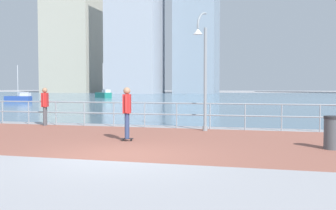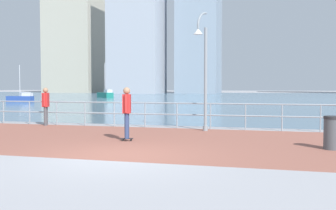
# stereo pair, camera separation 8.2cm
# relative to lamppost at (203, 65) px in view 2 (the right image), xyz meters

# --- Properties ---
(ground) EXTENTS (220.00, 220.00, 0.00)m
(ground) POSITION_rel_lamppost_xyz_m (-1.21, 34.21, -2.55)
(ground) COLOR #9E9EA3
(brick_paving) EXTENTS (28.00, 7.21, 0.01)m
(brick_paving) POSITION_rel_lamppost_xyz_m (-1.21, -2.84, -2.55)
(brick_paving) COLOR #935647
(brick_paving) RESTS_ON ground
(harbor_water) EXTENTS (180.00, 88.00, 0.00)m
(harbor_water) POSITION_rel_lamppost_xyz_m (-1.21, 45.77, -2.55)
(harbor_water) COLOR slate
(harbor_water) RESTS_ON ground
(waterfront_railing) EXTENTS (25.25, 0.06, 1.08)m
(waterfront_railing) POSITION_rel_lamppost_xyz_m (-1.21, 0.77, -1.81)
(waterfront_railing) COLOR #8C99A3
(waterfront_railing) RESTS_ON ground
(lamppost) EXTENTS (0.49, 0.78, 4.62)m
(lamppost) POSITION_rel_lamppost_xyz_m (0.00, 0.00, 0.00)
(lamppost) COLOR gray
(lamppost) RESTS_ON ground
(skateboarder) EXTENTS (0.41, 0.56, 1.72)m
(skateboarder) POSITION_rel_lamppost_xyz_m (-1.92, -3.27, -1.52)
(skateboarder) COLOR black
(skateboarder) RESTS_ON ground
(bystander) EXTENTS (0.32, 0.55, 1.69)m
(bystander) POSITION_rel_lamppost_xyz_m (-7.15, 0.42, -1.56)
(bystander) COLOR #4C4C51
(bystander) RESTS_ON ground
(trash_bin) EXTENTS (0.46, 0.46, 0.93)m
(trash_bin) POSITION_rel_lamppost_xyz_m (4.16, -3.39, -2.08)
(trash_bin) COLOR #474C51
(trash_bin) RESTS_ON ground
(sailboat_navy) EXTENTS (3.05, 1.22, 4.17)m
(sailboat_navy) POSITION_rel_lamppost_xyz_m (-24.78, 23.34, -2.16)
(sailboat_navy) COLOR #284799
(sailboat_navy) RESTS_ON ground
(sailboat_blue) EXTENTS (3.54, 3.40, 5.27)m
(sailboat_blue) POSITION_rel_lamppost_xyz_m (-21.52, 39.50, -2.05)
(sailboat_blue) COLOR #197266
(sailboat_blue) RESTS_ON ground
(tower_concrete) EXTENTS (12.32, 10.53, 34.11)m
(tower_concrete) POSITION_rel_lamppost_xyz_m (-28.77, 75.26, 13.67)
(tower_concrete) COLOR #A3A8B2
(tower_concrete) RESTS_ON ground
(tower_steel) EXTENTS (10.05, 11.61, 42.59)m
(tower_steel) POSITION_rel_lamppost_xyz_m (-14.34, 80.86, 17.91)
(tower_steel) COLOR #8493A3
(tower_steel) RESTS_ON ground
(tower_beige) EXTENTS (13.79, 15.37, 34.49)m
(tower_beige) POSITION_rel_lamppost_xyz_m (-49.28, 83.76, 13.86)
(tower_beige) COLOR #B2AD99
(tower_beige) RESTS_ON ground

